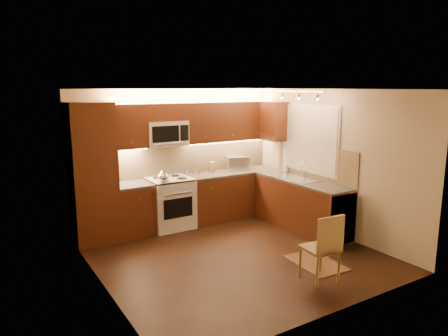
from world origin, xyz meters
TOP-DOWN VIEW (x-y plane):
  - floor at (0.00, 0.00)m, footprint 4.00×4.00m
  - ceiling at (0.00, 0.00)m, footprint 4.00×4.00m
  - wall_back at (0.00, 2.00)m, footprint 4.00×0.01m
  - wall_front at (0.00, -2.00)m, footprint 4.00×0.01m
  - wall_left at (-2.00, 0.00)m, footprint 0.01×4.00m
  - wall_right at (2.00, 0.00)m, footprint 0.01×4.00m
  - pantry at (-1.65, 1.70)m, footprint 0.70×0.60m
  - base_cab_back_left at (-0.99, 1.70)m, footprint 0.62×0.60m
  - counter_back_left at (-0.99, 1.70)m, footprint 0.62×0.60m
  - base_cab_back_right at (1.04, 1.70)m, footprint 1.92×0.60m
  - counter_back_right at (1.04, 1.70)m, footprint 1.92×0.60m
  - base_cab_right at (1.70, 0.40)m, footprint 0.60×2.00m
  - counter_right at (1.70, 0.40)m, footprint 0.60×2.00m
  - dishwasher at (1.70, -0.30)m, footprint 0.58×0.60m
  - backsplash_back at (0.35, 1.99)m, footprint 3.30×0.02m
  - backsplash_right at (1.99, 0.40)m, footprint 0.02×2.00m
  - upper_cab_back_left at (-0.99, 1.82)m, footprint 0.62×0.35m
  - upper_cab_back_right at (1.04, 1.82)m, footprint 1.92×0.35m
  - upper_cab_bridge at (-0.30, 1.82)m, footprint 0.76×0.35m
  - upper_cab_right_corner at (1.82, 1.40)m, footprint 0.35×0.50m
  - stove at (-0.30, 1.68)m, footprint 0.76×0.65m
  - microwave at (-0.30, 1.81)m, footprint 0.76×0.38m
  - window_frame at (1.99, 0.55)m, footprint 0.03×1.44m
  - window_blinds at (1.97, 0.55)m, footprint 0.02×1.36m
  - sink at (1.70, 0.55)m, footprint 0.52×0.86m
  - faucet at (1.88, 0.55)m, footprint 0.20×0.04m
  - track_light_bar at (1.55, 0.40)m, footprint 0.04×1.20m
  - kettle at (-0.53, 1.46)m, footprint 0.23×0.23m
  - toaster_oven at (1.24, 1.83)m, footprint 0.50×0.42m
  - knife_block at (0.69, 1.86)m, footprint 0.14×0.17m
  - spice_jar_a at (0.14, 1.87)m, footprint 0.06×0.06m
  - spice_jar_b at (0.37, 1.81)m, footprint 0.04×0.04m
  - spice_jar_c at (0.14, 1.89)m, footprint 0.04×0.04m
  - spice_jar_d at (0.34, 1.91)m, footprint 0.05×0.05m
  - soap_bottle at (1.94, 1.14)m, footprint 0.08×0.08m
  - rug at (0.83, -0.90)m, footprint 0.64×0.90m
  - dining_chair at (0.49, -1.31)m, footprint 0.44×0.44m

SIDE VIEW (x-z plane):
  - floor at x=0.00m, z-range -0.01..0.01m
  - rug at x=0.83m, z-range 0.00..0.01m
  - base_cab_back_left at x=-0.99m, z-range 0.00..0.86m
  - base_cab_back_right at x=1.04m, z-range 0.00..0.86m
  - base_cab_right at x=1.70m, z-range 0.00..0.86m
  - dishwasher at x=1.70m, z-range 0.01..0.85m
  - stove at x=-0.30m, z-range 0.00..0.92m
  - dining_chair at x=0.49m, z-range 0.00..0.93m
  - counter_back_left at x=-0.99m, z-range 0.86..0.90m
  - counter_back_right at x=1.04m, z-range 0.86..0.90m
  - counter_right at x=1.70m, z-range 0.86..0.90m
  - spice_jar_d at x=0.34m, z-range 0.90..0.99m
  - spice_jar_b at x=0.37m, z-range 0.90..1.00m
  - spice_jar_c at x=0.14m, z-range 0.90..1.00m
  - spice_jar_a at x=0.14m, z-range 0.90..1.00m
  - sink at x=1.70m, z-range 0.90..1.05m
  - soap_bottle at x=1.94m, z-range 0.90..1.07m
  - knife_block at x=0.69m, z-range 0.90..1.10m
  - toaster_oven at x=1.24m, z-range 0.90..1.16m
  - kettle at x=-0.53m, z-range 0.92..1.15m
  - faucet at x=1.88m, z-range 0.90..1.20m
  - pantry at x=-1.65m, z-range 0.00..2.30m
  - backsplash_back at x=0.35m, z-range 0.90..1.50m
  - backsplash_right at x=1.99m, z-range 0.90..1.50m
  - wall_back at x=0.00m, z-range 0.00..2.50m
  - wall_front at x=0.00m, z-range 0.00..2.50m
  - wall_left at x=-2.00m, z-range 0.00..2.50m
  - wall_right at x=2.00m, z-range 0.00..2.50m
  - window_frame at x=1.99m, z-range 0.98..2.22m
  - window_blinds at x=1.97m, z-range 1.02..2.18m
  - microwave at x=-0.30m, z-range 1.50..1.94m
  - upper_cab_back_left at x=-0.99m, z-range 1.50..2.25m
  - upper_cab_back_right at x=1.04m, z-range 1.50..2.25m
  - upper_cab_right_corner at x=1.82m, z-range 1.50..2.25m
  - upper_cab_bridge at x=-0.30m, z-range 1.94..2.25m
  - track_light_bar at x=1.55m, z-range 2.44..2.48m
  - ceiling at x=0.00m, z-range 2.50..2.50m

